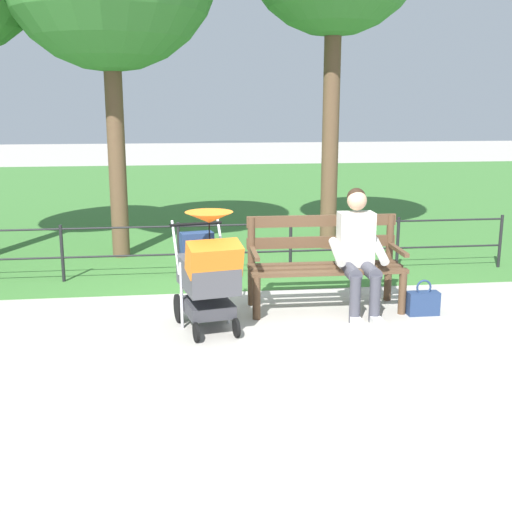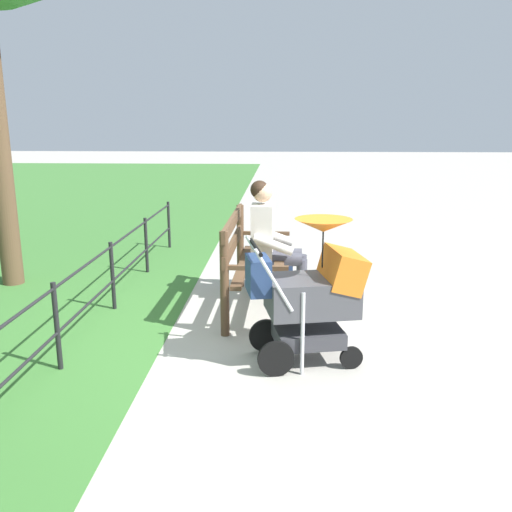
{
  "view_description": "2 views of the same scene",
  "coord_description": "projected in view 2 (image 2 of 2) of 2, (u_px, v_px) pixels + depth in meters",
  "views": [
    {
      "loc": [
        0.74,
        6.3,
        2.1
      ],
      "look_at": [
        -0.04,
        0.24,
        0.66
      ],
      "focal_mm": 45.39,
      "sensor_mm": 36.0,
      "label": 1
    },
    {
      "loc": [
        4.51,
        0.21,
        1.87
      ],
      "look_at": [
        -0.14,
        -0.02,
        0.71
      ],
      "focal_mm": 38.35,
      "sensor_mm": 36.0,
      "label": 2
    }
  ],
  "objects": [
    {
      "name": "ground_plane",
      "position": [
        257.0,
        338.0,
        4.83
      ],
      "size": [
        60.0,
        60.0,
        0.0
      ],
      "primitive_type": "plane",
      "color": "#ADA89E"
    },
    {
      "name": "park_fence",
      "position": [
        88.0,
        290.0,
        4.8
      ],
      "size": [
        7.01,
        0.04,
        0.7
      ],
      "color": "black",
      "rests_on": "ground"
    },
    {
      "name": "person_on_bench",
      "position": [
        273.0,
        238.0,
        5.73
      ],
      "size": [
        0.54,
        0.74,
        1.28
      ],
      "color": "#42424C",
      "rests_on": "ground"
    },
    {
      "name": "park_bench",
      "position": [
        250.0,
        258.0,
        5.49
      ],
      "size": [
        1.61,
        0.62,
        0.96
      ],
      "color": "brown",
      "rests_on": "ground"
    },
    {
      "name": "stroller",
      "position": [
        312.0,
        290.0,
        4.24
      ],
      "size": [
        0.66,
        0.96,
        1.15
      ],
      "color": "black",
      "rests_on": "ground"
    },
    {
      "name": "handbag",
      "position": [
        287.0,
        272.0,
        6.49
      ],
      "size": [
        0.32,
        0.14,
        0.37
      ],
      "color": "navy",
      "rests_on": "ground"
    }
  ]
}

